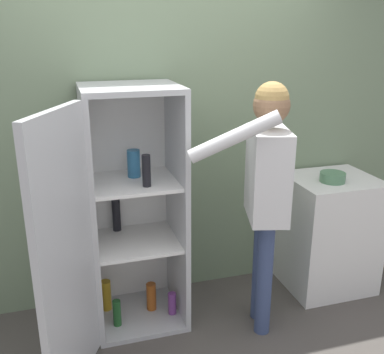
{
  "coord_description": "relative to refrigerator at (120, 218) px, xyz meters",
  "views": [
    {
      "loc": [
        -0.7,
        -2.18,
        2.02
      ],
      "look_at": [
        0.14,
        0.64,
        1.04
      ],
      "focal_mm": 42.0,
      "sensor_mm": 36.0,
      "label": 1
    }
  ],
  "objects": [
    {
      "name": "wall_back",
      "position": [
        0.37,
        0.42,
        0.44
      ],
      "size": [
        7.0,
        0.06,
        2.55
      ],
      "color": "gray",
      "rests_on": "ground_plane"
    },
    {
      "name": "counter",
      "position": [
        1.66,
        0.08,
        -0.37
      ],
      "size": [
        0.66,
        0.58,
        0.92
      ],
      "color": "white",
      "rests_on": "ground_plane"
    },
    {
      "name": "person",
      "position": [
        0.92,
        -0.26,
        0.27
      ],
      "size": [
        0.74,
        0.54,
        1.72
      ],
      "color": "#384770",
      "rests_on": "ground_plane"
    },
    {
      "name": "refrigerator",
      "position": [
        0.0,
        0.0,
        0.0
      ],
      "size": [
        0.94,
        1.14,
        1.68
      ],
      "color": "#B7BABC",
      "rests_on": "ground_plane"
    },
    {
      "name": "bowl",
      "position": [
        1.6,
        0.01,
        0.13
      ],
      "size": [
        0.19,
        0.19,
        0.07
      ],
      "color": "#517F5B",
      "rests_on": "counter"
    }
  ]
}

